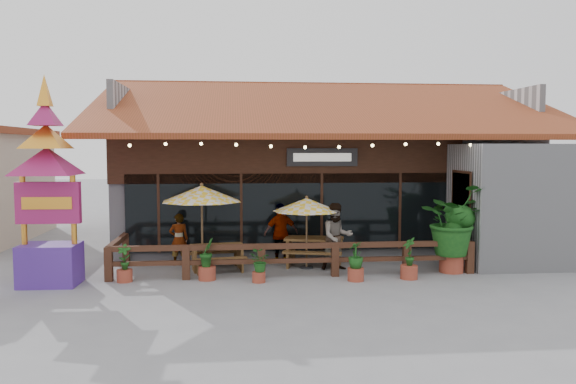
{
  "coord_description": "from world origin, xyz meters",
  "views": [
    {
      "loc": [
        -3.23,
        -15.35,
        3.47
      ],
      "look_at": [
        -1.59,
        1.5,
        2.15
      ],
      "focal_mm": 35.0,
      "sensor_mm": 36.0,
      "label": 1
    }
  ],
  "objects": [
    {
      "name": "ground",
      "position": [
        0.0,
        0.0,
        0.0
      ],
      "size": [
        100.0,
        100.0,
        0.0
      ],
      "primitive_type": "plane",
      "color": "gray",
      "rests_on": "ground"
    },
    {
      "name": "restaurant_building",
      "position": [
        0.26,
        6.61,
        2.21
      ],
      "size": [
        15.5,
        14.73,
        6.09
      ],
      "color": "#B1B2B7",
      "rests_on": "ground"
    },
    {
      "name": "patio_railing",
      "position": [
        -2.25,
        -0.27,
        0.61
      ],
      "size": [
        10.0,
        2.6,
        0.92
      ],
      "color": "#482819",
      "rests_on": "ground"
    },
    {
      "name": "umbrella_left",
      "position": [
        -4.14,
        0.73,
        2.18
      ],
      "size": [
        2.95,
        2.95,
        2.49
      ],
      "color": "brown",
      "rests_on": "ground"
    },
    {
      "name": "umbrella_right",
      "position": [
        -1.14,
        0.59,
        1.84
      ],
      "size": [
        2.37,
        2.37,
        2.11
      ],
      "color": "brown",
      "rests_on": "ground"
    },
    {
      "name": "picnic_table_left",
      "position": [
        -3.7,
        0.61,
        0.49
      ],
      "size": [
        1.71,
        1.54,
        0.72
      ],
      "color": "brown",
      "rests_on": "ground"
    },
    {
      "name": "picnic_table_right",
      "position": [
        -0.86,
        1.01,
        0.56
      ],
      "size": [
        2.02,
        1.85,
        0.83
      ],
      "color": "brown",
      "rests_on": "ground"
    },
    {
      "name": "thai_sign_tower",
      "position": [
        -7.88,
        -0.78,
        3.01
      ],
      "size": [
        2.17,
        2.17,
        5.7
      ],
      "color": "#502895",
      "rests_on": "ground"
    },
    {
      "name": "tropical_plant",
      "position": [
        2.85,
        -0.33,
        1.43
      ],
      "size": [
        2.34,
        2.26,
        2.49
      ],
      "color": "#953B28",
      "rests_on": "ground"
    },
    {
      "name": "diner_a",
      "position": [
        -4.86,
        1.37,
        0.78
      ],
      "size": [
        0.62,
        0.47,
        1.55
      ],
      "primitive_type": "imported",
      "rotation": [
        0.0,
        0.0,
        3.32
      ],
      "color": "#391E12",
      "rests_on": "ground"
    },
    {
      "name": "diner_b",
      "position": [
        -0.3,
        0.31,
        0.96
      ],
      "size": [
        1.01,
        0.83,
        1.92
      ],
      "primitive_type": "imported",
      "rotation": [
        0.0,
        0.0,
        0.12
      ],
      "color": "#391E12",
      "rests_on": "ground"
    },
    {
      "name": "diner_c",
      "position": [
        -1.81,
        1.46,
        0.91
      ],
      "size": [
        1.14,
        0.67,
        1.81
      ],
      "primitive_type": "imported",
      "rotation": [
        0.0,
        0.0,
        3.37
      ],
      "color": "#391E12",
      "rests_on": "ground"
    },
    {
      "name": "planter_a",
      "position": [
        -6.08,
        -0.62,
        0.42
      ],
      "size": [
        0.4,
        0.4,
        0.99
      ],
      "color": "#953B28",
      "rests_on": "ground"
    },
    {
      "name": "planter_b",
      "position": [
        -3.94,
        -0.61,
        0.5
      ],
      "size": [
        0.49,
        0.52,
        1.12
      ],
      "color": "#953B28",
      "rests_on": "ground"
    },
    {
      "name": "planter_c",
      "position": [
        -2.59,
        -1.01,
        0.47
      ],
      "size": [
        0.63,
        0.59,
        0.84
      ],
      "color": "#953B28",
      "rests_on": "ground"
    },
    {
      "name": "planter_d",
      "position": [
        -0.05,
        -1.09,
        0.5
      ],
      "size": [
        0.56,
        0.56,
        1.04
      ],
      "color": "#953B28",
      "rests_on": "ground"
    },
    {
      "name": "planter_e",
      "position": [
        1.41,
        -1.0,
        0.47
      ],
      "size": [
        0.46,
        0.46,
        1.12
      ],
      "color": "#953B28",
      "rests_on": "ground"
    }
  ]
}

